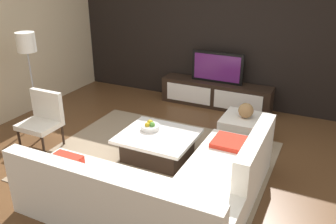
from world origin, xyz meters
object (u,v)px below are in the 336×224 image
media_console (216,94)px  fruit_bowl (150,126)px  television (217,67)px  floor_lamp (27,49)px  decorative_ball (246,111)px  coffee_table (158,145)px  accent_chair_near (43,116)px  sectional_couch (165,189)px  ottoman (244,129)px

media_console → fruit_bowl: size_ratio=7.79×
television → media_console: bearing=-90.0°
floor_lamp → decorative_ball: bearing=15.7°
coffee_table → floor_lamp: floor_lamp is taller
television → decorative_ball: size_ratio=4.26×
media_console → decorative_ball: decorative_ball is taller
accent_chair_near → decorative_ball: accent_chair_near is taller
accent_chair_near → coffee_table: bearing=7.4°
accent_chair_near → decorative_ball: bearing=23.0°
television → accent_chair_near: (-1.87, -2.71, -0.31)m
television → decorative_ball: television is taller
fruit_bowl → decorative_ball: (1.17, 1.00, 0.09)m
floor_lamp → fruit_bowl: floor_lamp is taller
sectional_couch → coffee_table: bearing=121.2°
sectional_couch → floor_lamp: (-3.09, 1.14, 1.08)m
media_console → fruit_bowl: fruit_bowl is taller
television → sectional_couch: (0.51, -3.31, -0.52)m
television → accent_chair_near: television is taller
media_console → television: bearing=90.0°
floor_lamp → sectional_couch: bearing=-20.2°
accent_chair_near → ottoman: accent_chair_near is taller
coffee_table → floor_lamp: bearing=177.1°
decorative_ball → coffee_table: bearing=-132.0°
accent_chair_near → media_console: bearing=49.7°
sectional_couch → decorative_ball: size_ratio=10.42×
ottoman → fruit_bowl: fruit_bowl is taller
floor_lamp → fruit_bowl: bearing=-0.7°
television → coffee_table: (-0.10, -2.30, -0.60)m
sectional_couch → fruit_bowl: bearing=125.5°
television → decorative_ball: bearing=-53.4°
television → accent_chair_near: bearing=-124.5°
coffee_table → fruit_bowl: fruit_bowl is taller
coffee_table → media_console: bearing=87.5°
floor_lamp → ottoman: 3.78m
ottoman → fruit_bowl: bearing=-139.5°
television → coffee_table: television is taller
accent_chair_near → floor_lamp: floor_lamp is taller
television → fruit_bowl: size_ratio=3.63×
floor_lamp → decorative_ball: 3.70m
accent_chair_near → floor_lamp: (-0.71, 0.54, 0.86)m
fruit_bowl → television: bearing=82.7°
ottoman → decorative_ball: size_ratio=2.94×
ottoman → accent_chair_near: bearing=-151.2°
television → fruit_bowl: bearing=-97.3°
floor_lamp → ottoman: size_ratio=2.32×
ottoman → decorative_ball: 0.32m
decorative_ball → ottoman: bearing=0.0°
media_console → television: (0.00, 0.00, 0.55)m
media_console → ottoman: size_ratio=3.12×
fruit_bowl → decorative_ball: size_ratio=1.17×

